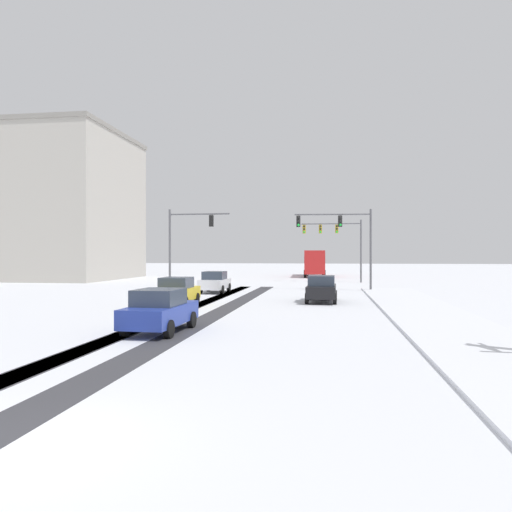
{
  "coord_description": "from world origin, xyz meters",
  "views": [
    {
      "loc": [
        4.65,
        -6.88,
        2.91
      ],
      "look_at": [
        0.0,
        24.77,
        2.8
      ],
      "focal_mm": 34.81,
      "sensor_mm": 36.0,
      "label": 1
    }
  ],
  "objects_px": {
    "traffic_signal_far_right": "(337,236)",
    "traffic_signal_near_right": "(344,233)",
    "car_yellow_cab_third": "(177,291)",
    "office_building_far_left_block": "(29,207)",
    "car_white_lead": "(215,282)",
    "bus_oncoming": "(314,261)",
    "car_blue_fourth": "(160,310)",
    "traffic_signal_near_left": "(186,236)",
    "car_black_second": "(322,289)"
  },
  "relations": [
    {
      "from": "car_white_lead",
      "to": "car_yellow_cab_third",
      "type": "relative_size",
      "value": 0.99
    },
    {
      "from": "traffic_signal_near_right",
      "to": "car_blue_fourth",
      "type": "distance_m",
      "value": 23.83
    },
    {
      "from": "traffic_signal_near_right",
      "to": "bus_oncoming",
      "type": "bearing_deg",
      "value": 96.87
    },
    {
      "from": "office_building_far_left_block",
      "to": "car_yellow_cab_third",
      "type": "bearing_deg",
      "value": -45.74
    },
    {
      "from": "traffic_signal_near_right",
      "to": "car_black_second",
      "type": "bearing_deg",
      "value": -99.54
    },
    {
      "from": "traffic_signal_near_right",
      "to": "car_blue_fourth",
      "type": "bearing_deg",
      "value": -108.44
    },
    {
      "from": "car_black_second",
      "to": "car_yellow_cab_third",
      "type": "relative_size",
      "value": 1.0
    },
    {
      "from": "car_yellow_cab_third",
      "to": "bus_oncoming",
      "type": "relative_size",
      "value": 0.37
    },
    {
      "from": "bus_oncoming",
      "to": "office_building_far_left_block",
      "type": "bearing_deg",
      "value": -162.16
    },
    {
      "from": "traffic_signal_far_right",
      "to": "car_white_lead",
      "type": "relative_size",
      "value": 1.58
    },
    {
      "from": "traffic_signal_near_right",
      "to": "car_yellow_cab_third",
      "type": "relative_size",
      "value": 1.57
    },
    {
      "from": "traffic_signal_near_left",
      "to": "car_black_second",
      "type": "bearing_deg",
      "value": -35.93
    },
    {
      "from": "traffic_signal_far_right",
      "to": "car_blue_fourth",
      "type": "relative_size",
      "value": 1.56
    },
    {
      "from": "traffic_signal_near_right",
      "to": "car_black_second",
      "type": "height_order",
      "value": "traffic_signal_near_right"
    },
    {
      "from": "traffic_signal_near_left",
      "to": "car_blue_fourth",
      "type": "relative_size",
      "value": 1.56
    },
    {
      "from": "traffic_signal_far_right",
      "to": "car_black_second",
      "type": "relative_size",
      "value": 1.57
    },
    {
      "from": "car_yellow_cab_third",
      "to": "bus_oncoming",
      "type": "xyz_separation_m",
      "value": [
        6.6,
        38.58,
        1.18
      ]
    },
    {
      "from": "traffic_signal_far_right",
      "to": "traffic_signal_near_right",
      "type": "bearing_deg",
      "value": -88.2
    },
    {
      "from": "car_white_lead",
      "to": "car_yellow_cab_third",
      "type": "bearing_deg",
      "value": -89.54
    },
    {
      "from": "traffic_signal_near_left",
      "to": "car_white_lead",
      "type": "height_order",
      "value": "traffic_signal_near_left"
    },
    {
      "from": "office_building_far_left_block",
      "to": "traffic_signal_near_left",
      "type": "bearing_deg",
      "value": -34.21
    },
    {
      "from": "car_yellow_cab_third",
      "to": "traffic_signal_near_right",
      "type": "bearing_deg",
      "value": 53.66
    },
    {
      "from": "bus_oncoming",
      "to": "office_building_far_left_block",
      "type": "height_order",
      "value": "office_building_far_left_block"
    },
    {
      "from": "traffic_signal_far_right",
      "to": "bus_oncoming",
      "type": "distance_m",
      "value": 13.82
    },
    {
      "from": "traffic_signal_near_right",
      "to": "bus_oncoming",
      "type": "distance_m",
      "value": 25.76
    },
    {
      "from": "traffic_signal_far_right",
      "to": "car_white_lead",
      "type": "xyz_separation_m",
      "value": [
        -9.36,
        -15.58,
        -3.98
      ]
    },
    {
      "from": "car_yellow_cab_third",
      "to": "car_blue_fourth",
      "type": "relative_size",
      "value": 0.99
    },
    {
      "from": "traffic_signal_near_left",
      "to": "office_building_far_left_block",
      "type": "bearing_deg",
      "value": 145.79
    },
    {
      "from": "traffic_signal_near_right",
      "to": "car_white_lead",
      "type": "distance_m",
      "value": 11.01
    },
    {
      "from": "traffic_signal_far_right",
      "to": "office_building_far_left_block",
      "type": "relative_size",
      "value": 0.28
    },
    {
      "from": "traffic_signal_far_right",
      "to": "car_yellow_cab_third",
      "type": "height_order",
      "value": "traffic_signal_far_right"
    },
    {
      "from": "car_white_lead",
      "to": "car_black_second",
      "type": "bearing_deg",
      "value": -37.92
    },
    {
      "from": "traffic_signal_near_left",
      "to": "office_building_far_left_block",
      "type": "distance_m",
      "value": 29.59
    },
    {
      "from": "traffic_signal_near_left",
      "to": "car_white_lead",
      "type": "distance_m",
      "value": 4.74
    },
    {
      "from": "car_black_second",
      "to": "traffic_signal_near_right",
      "type": "bearing_deg",
      "value": 80.46
    },
    {
      "from": "traffic_signal_near_right",
      "to": "car_white_lead",
      "type": "bearing_deg",
      "value": -160.76
    },
    {
      "from": "car_black_second",
      "to": "traffic_signal_near_left",
      "type": "bearing_deg",
      "value": 144.07
    },
    {
      "from": "car_black_second",
      "to": "car_white_lead",
      "type": "bearing_deg",
      "value": 142.08
    },
    {
      "from": "car_blue_fourth",
      "to": "bus_oncoming",
      "type": "height_order",
      "value": "bus_oncoming"
    },
    {
      "from": "car_blue_fourth",
      "to": "office_building_far_left_block",
      "type": "distance_m",
      "value": 47.76
    },
    {
      "from": "traffic_signal_far_right",
      "to": "office_building_far_left_block",
      "type": "bearing_deg",
      "value": 176.17
    },
    {
      "from": "traffic_signal_far_right",
      "to": "car_white_lead",
      "type": "bearing_deg",
      "value": -120.99
    },
    {
      "from": "traffic_signal_far_right",
      "to": "car_blue_fourth",
      "type": "height_order",
      "value": "traffic_signal_far_right"
    },
    {
      "from": "car_blue_fourth",
      "to": "office_building_far_left_block",
      "type": "relative_size",
      "value": 0.18
    },
    {
      "from": "traffic_signal_near_right",
      "to": "traffic_signal_far_right",
      "type": "bearing_deg",
      "value": 91.8
    },
    {
      "from": "car_black_second",
      "to": "traffic_signal_far_right",
      "type": "bearing_deg",
      "value": 86.73
    },
    {
      "from": "car_blue_fourth",
      "to": "car_black_second",
      "type": "bearing_deg",
      "value": 65.25
    },
    {
      "from": "bus_oncoming",
      "to": "traffic_signal_far_right",
      "type": "bearing_deg",
      "value": -78.55
    },
    {
      "from": "car_white_lead",
      "to": "bus_oncoming",
      "type": "xyz_separation_m",
      "value": [
        6.67,
        28.84,
        1.18
      ]
    },
    {
      "from": "car_white_lead",
      "to": "office_building_far_left_block",
      "type": "bearing_deg",
      "value": 146.25
    }
  ]
}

